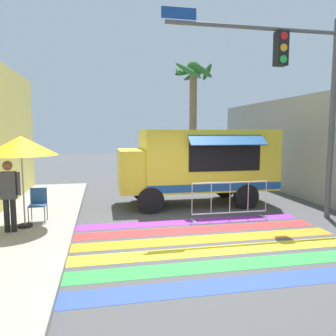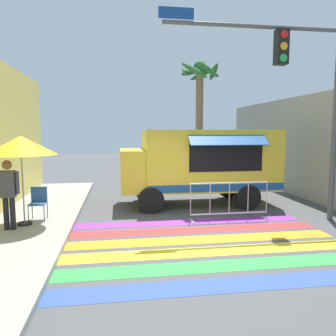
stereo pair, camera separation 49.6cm
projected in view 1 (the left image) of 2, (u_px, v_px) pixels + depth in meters
ground_plane at (203, 236)px, 7.99m from camera, size 60.00×60.00×0.00m
concrete_wall_right at (314, 148)px, 11.69m from camera, size 0.20×16.00×3.87m
crosswalk_painted at (212, 244)px, 7.35m from camera, size 6.40×4.36×0.01m
food_truck at (195, 162)px, 11.26m from camera, size 5.26×2.55×2.58m
traffic_signal_pole at (300, 81)px, 9.04m from camera, size 5.07×0.29×5.64m
patio_umbrella at (21, 146)px, 8.03m from camera, size 1.75×1.75×2.29m
folding_chair at (38, 201)px, 8.70m from camera, size 0.42×0.42×0.89m
vendor_person at (9, 192)px, 7.74m from camera, size 0.53×0.23×1.71m
barricade_front at (230, 201)px, 9.40m from camera, size 2.28×0.44×1.10m
palm_tree at (193, 99)px, 15.55m from camera, size 1.96×2.05×5.82m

